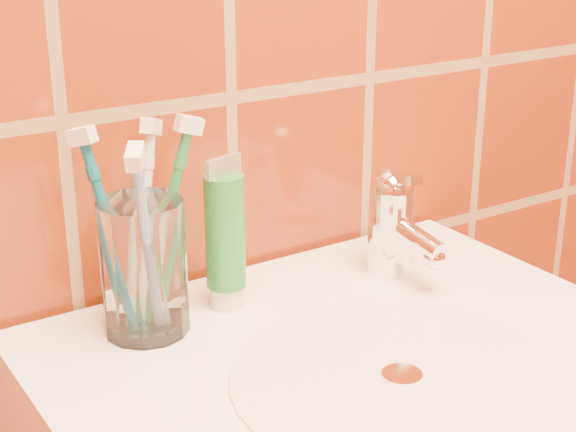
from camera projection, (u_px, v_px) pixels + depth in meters
glass_tumbler at (144, 267)px, 0.82m from camera, size 0.10×0.10×0.13m
toothpaste_tube at (225, 238)px, 0.87m from camera, size 0.04×0.04×0.16m
faucet at (393, 218)px, 0.95m from camera, size 0.05×0.11×0.12m
toothbrush_0 at (166, 225)px, 0.83m from camera, size 0.09×0.09×0.21m
toothbrush_1 at (148, 247)px, 0.78m from camera, size 0.13×0.15×0.22m
toothbrush_2 at (144, 225)px, 0.84m from camera, size 0.14×0.14×0.21m
toothbrush_3 at (112, 236)px, 0.81m from camera, size 0.11×0.12×0.21m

